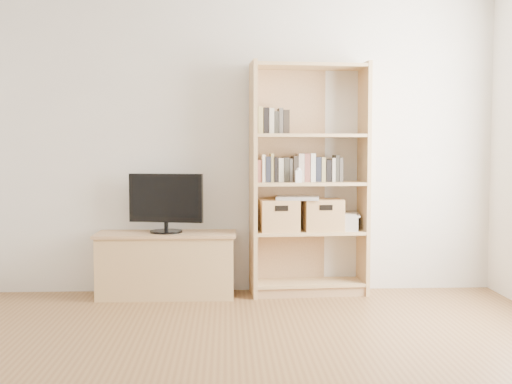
{
  "coord_description": "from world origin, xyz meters",
  "views": [
    {
      "loc": [
        -0.07,
        -3.03,
        1.23
      ],
      "look_at": [
        0.16,
        1.9,
        0.9
      ],
      "focal_mm": 45.0,
      "sensor_mm": 36.0,
      "label": 1
    }
  ],
  "objects": [
    {
      "name": "back_wall",
      "position": [
        0.0,
        2.5,
        1.3
      ],
      "size": [
        4.5,
        0.02,
        2.6
      ],
      "primitive_type": "cube",
      "color": "silver",
      "rests_on": "floor"
    },
    {
      "name": "front_wall",
      "position": [
        0.0,
        -2.5,
        1.3
      ],
      "size": [
        4.5,
        0.02,
        2.6
      ],
      "primitive_type": "cube",
      "color": "silver",
      "rests_on": "floor"
    },
    {
      "name": "tv_stand",
      "position": [
        -0.57,
        2.29,
        0.26
      ],
      "size": [
        1.12,
        0.43,
        0.51
      ],
      "primitive_type": "cube",
      "rotation": [
        0.0,
        0.0,
        -0.01
      ],
      "color": "tan",
      "rests_on": "floor"
    },
    {
      "name": "bookshelf",
      "position": [
        0.63,
        2.33,
        0.98
      ],
      "size": [
        1.0,
        0.42,
        1.95
      ],
      "primitive_type": "cube",
      "rotation": [
        0.0,
        0.0,
        0.07
      ],
      "color": "tan",
      "rests_on": "floor"
    },
    {
      "name": "television",
      "position": [
        -0.57,
        2.29,
        0.78
      ],
      "size": [
        0.62,
        0.18,
        0.49
      ],
      "primitive_type": "cube",
      "rotation": [
        0.0,
        0.0,
        -0.21
      ],
      "color": "black",
      "rests_on": "tv_stand"
    },
    {
      "name": "books_row_mid",
      "position": [
        0.62,
        2.35,
        1.07
      ],
      "size": [
        0.86,
        0.2,
        0.23
      ],
      "primitive_type": "cube",
      "rotation": [
        0.0,
        0.0,
        0.04
      ],
      "color": "brown",
      "rests_on": "bookshelf"
    },
    {
      "name": "books_row_upper",
      "position": [
        0.41,
        2.33,
        1.46
      ],
      "size": [
        0.4,
        0.18,
        0.2
      ],
      "primitive_type": "cube",
      "rotation": [
        0.0,
        0.0,
        0.1
      ],
      "color": "brown",
      "rests_on": "bookshelf"
    },
    {
      "name": "baby_monitor",
      "position": [
        0.53,
        2.21,
        1.0
      ],
      "size": [
        0.05,
        0.03,
        0.1
      ],
      "primitive_type": "cube",
      "rotation": [
        0.0,
        0.0,
        0.01
      ],
      "color": "white",
      "rests_on": "bookshelf"
    },
    {
      "name": "basket_left",
      "position": [
        0.37,
        2.3,
        0.67
      ],
      "size": [
        0.35,
        0.3,
        0.26
      ],
      "primitive_type": "cube",
      "rotation": [
        0.0,
        0.0,
        0.12
      ],
      "color": "#B38150",
      "rests_on": "bookshelf"
    },
    {
      "name": "basket_right",
      "position": [
        0.74,
        2.33,
        0.67
      ],
      "size": [
        0.34,
        0.28,
        0.27
      ],
      "primitive_type": "cube",
      "rotation": [
        0.0,
        0.0,
        0.06
      ],
      "color": "#B38150",
      "rests_on": "bookshelf"
    },
    {
      "name": "laptop",
      "position": [
        0.53,
        2.31,
        0.82
      ],
      "size": [
        0.39,
        0.3,
        0.03
      ],
      "primitive_type": "cube",
      "rotation": [
        0.0,
        0.0,
        -0.16
      ],
      "color": "silver",
      "rests_on": "basket_left"
    },
    {
      "name": "magazine_stack",
      "position": [
        0.96,
        2.35,
        0.6
      ],
      "size": [
        0.23,
        0.29,
        0.12
      ],
      "primitive_type": "cube",
      "rotation": [
        0.0,
        0.0,
        -0.21
      ],
      "color": "beige",
      "rests_on": "bookshelf"
    }
  ]
}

